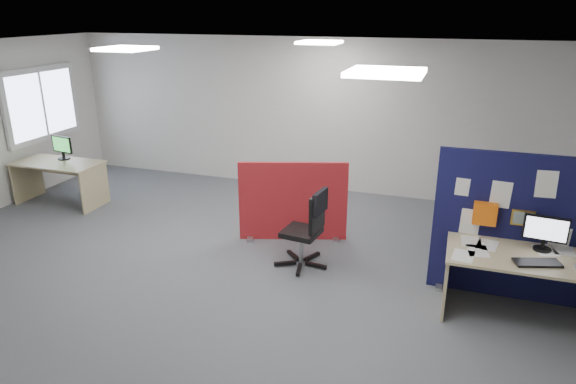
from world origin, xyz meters
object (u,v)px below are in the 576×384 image
(main_desk, at_px, (540,270))
(monitor_main, at_px, (545,231))
(red_divider, at_px, (293,202))
(monitor_second, at_px, (62,147))
(navy_divider, at_px, (529,230))
(office_chair, at_px, (309,224))
(second_desk, at_px, (60,172))

(main_desk, distance_m, monitor_main, 0.40)
(red_divider, relative_size, monitor_second, 3.39)
(navy_divider, height_order, monitor_main, navy_divider)
(monitor_second, relative_size, office_chair, 0.42)
(monitor_main, distance_m, red_divider, 3.24)
(navy_divider, bearing_deg, monitor_main, -60.06)
(red_divider, height_order, second_desk, red_divider)
(red_divider, relative_size, office_chair, 1.42)
(navy_divider, relative_size, main_desk, 1.09)
(second_desk, bearing_deg, red_divider, -2.18)
(monitor_second, bearing_deg, main_desk, -0.61)
(navy_divider, distance_m, monitor_main, 0.26)
(navy_divider, relative_size, monitor_second, 4.75)
(monitor_second, bearing_deg, red_divider, 5.86)
(main_desk, height_order, monitor_second, monitor_second)
(red_divider, height_order, office_chair, red_divider)
(main_desk, bearing_deg, navy_divider, 107.99)
(monitor_second, bearing_deg, navy_divider, 1.97)
(second_desk, bearing_deg, main_desk, -9.58)
(second_desk, bearing_deg, monitor_main, -8.50)
(navy_divider, xyz_separation_m, office_chair, (-2.51, -0.03, -0.27))
(navy_divider, distance_m, second_desk, 7.21)
(monitor_second, bearing_deg, monitor_main, 0.46)
(main_desk, height_order, red_divider, red_divider)
(navy_divider, relative_size, office_chair, 2.00)
(second_desk, distance_m, monitor_second, 0.43)
(monitor_main, xyz_separation_m, second_desk, (-7.27, 1.09, -0.40))
(second_desk, xyz_separation_m, office_chair, (4.64, -0.90, 0.05))
(monitor_main, relative_size, second_desk, 0.30)
(monitor_main, relative_size, red_divider, 0.30)
(navy_divider, height_order, main_desk, navy_divider)
(office_chair, bearing_deg, navy_divider, 8.36)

